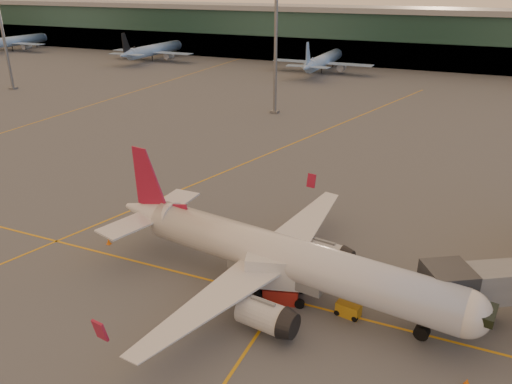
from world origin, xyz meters
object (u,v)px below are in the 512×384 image
at_px(catering_truck, 279,275).
at_px(pushback_tug, 473,308).
at_px(main_airplane, 278,257).
at_px(gpu_cart, 348,309).

distance_m(catering_truck, pushback_tug, 16.32).
bearing_deg(main_airplane, pushback_tug, 19.72).
relative_size(catering_truck, pushback_tug, 1.67).
height_order(main_airplane, catering_truck, main_airplane).
bearing_deg(catering_truck, main_airplane, 101.00).
distance_m(main_airplane, catering_truck, 1.65).
height_order(main_airplane, gpu_cart, main_airplane).
bearing_deg(catering_truck, gpu_cart, -14.46).
relative_size(catering_truck, gpu_cart, 2.71).
distance_m(main_airplane, gpu_cart, 7.40).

